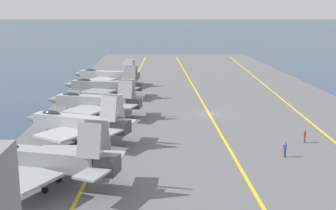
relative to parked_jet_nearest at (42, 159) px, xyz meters
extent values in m
plane|color=#2D425B|center=(28.80, -19.82, -3.18)|extent=(2000.00, 2000.00, 0.00)
cube|color=slate|center=(28.80, -19.82, -2.98)|extent=(200.66, 54.45, 0.40)
cube|color=yellow|center=(28.80, -34.80, -2.78)|extent=(180.33, 10.66, 0.01)
cube|color=yellow|center=(28.80, -19.82, -2.78)|extent=(180.60, 0.36, 0.01)
cube|color=yellow|center=(28.80, -4.85, -2.78)|extent=(180.48, 7.35, 0.01)
cube|color=#93999E|center=(0.08, 0.28, 0.00)|extent=(5.05, 11.64, 1.90)
cube|color=#38383A|center=(-1.84, -6.32, 0.00)|extent=(2.62, 2.41, 1.61)
ellipsoid|color=#232D38|center=(1.06, 3.66, 0.90)|extent=(1.79, 2.99, 1.04)
cube|color=#93999E|center=(-3.31, 0.86, -0.62)|extent=(6.79, 6.81, 0.28)
cube|color=#93999E|center=(3.26, -1.04, -0.62)|extent=(5.13, 5.19, 0.28)
cube|color=#93999E|center=(-2.45, -4.84, 2.51)|extent=(1.52, 2.37, 3.09)
cube|color=#93999E|center=(-0.53, -5.40, 2.51)|extent=(1.52, 2.37, 3.09)
cube|color=#93999E|center=(-3.96, -5.21, 0.00)|extent=(3.48, 3.20, 0.20)
cube|color=#93999E|center=(0.55, -6.53, 0.00)|extent=(3.02, 2.48, 0.20)
cylinder|color=#B2B2B7|center=(1.28, 4.41, -1.87)|extent=(0.16, 0.16, 1.83)
cylinder|color=black|center=(1.28, 4.41, -2.48)|extent=(0.38, 0.64, 0.60)
cylinder|color=#B2B2B7|center=(-1.52, -0.47, -1.87)|extent=(0.16, 0.16, 1.83)
cylinder|color=black|center=(-1.52, -0.47, -2.48)|extent=(0.38, 0.64, 0.60)
cylinder|color=#B2B2B7|center=(1.03, -1.21, -1.87)|extent=(0.16, 0.16, 1.83)
cylinder|color=black|center=(1.03, -1.21, -2.48)|extent=(0.38, 0.64, 0.60)
cube|color=#A8AAAF|center=(14.57, -0.43, -0.31)|extent=(5.93, 11.11, 1.83)
cone|color=#5B5E60|center=(17.03, 5.62, -0.31)|extent=(2.41, 2.62, 1.74)
cube|color=#38383A|center=(12.05, -6.63, -0.31)|extent=(2.63, 2.48, 1.55)
ellipsoid|color=#232D38|center=(15.85, 2.74, 0.56)|extent=(1.96, 2.91, 1.00)
cube|color=#A8AAAF|center=(11.32, 0.48, -0.90)|extent=(6.81, 6.81, 0.28)
cube|color=#A8AAAF|center=(17.53, -2.05, -0.90)|extent=(5.52, 5.51, 0.28)
cube|color=#A8AAAF|center=(11.62, -5.14, 2.15)|extent=(1.68, 2.33, 3.05)
cube|color=#A8AAAF|center=(13.39, -5.86, 2.15)|extent=(1.68, 2.33, 3.05)
cube|color=#A8AAAF|center=(10.08, -5.33, -0.31)|extent=(3.50, 3.29, 0.20)
cube|color=#A8AAAF|center=(14.36, -7.08, -0.31)|extent=(3.18, 2.67, 0.20)
cylinder|color=#B2B2B7|center=(16.14, 3.44, -2.00)|extent=(0.16, 0.16, 1.56)
cylinder|color=black|center=(16.14, 3.44, -2.48)|extent=(0.43, 0.64, 0.60)
cylinder|color=#B2B2B7|center=(12.95, -1.01, -2.00)|extent=(0.16, 0.16, 1.56)
cylinder|color=black|center=(12.95, -1.01, -2.48)|extent=(0.43, 0.64, 0.60)
cylinder|color=#B2B2B7|center=(15.32, -1.97, -2.00)|extent=(0.16, 0.16, 1.56)
cylinder|color=black|center=(15.32, -1.97, -2.48)|extent=(0.43, 0.64, 0.60)
cube|color=#9EA3A8|center=(27.75, -1.00, -0.32)|extent=(4.41, 11.81, 1.81)
cone|color=#5B5E60|center=(29.30, 5.62, -0.32)|extent=(2.17, 2.55, 1.72)
cube|color=#38383A|center=(26.18, -7.77, -0.32)|extent=(2.45, 2.32, 1.53)
ellipsoid|color=#232D38|center=(28.56, 2.47, 0.54)|extent=(1.61, 3.00, 0.99)
cube|color=#9EA3A8|center=(24.11, -0.56, -0.90)|extent=(7.20, 7.01, 0.28)
cube|color=#9EA3A8|center=(31.22, -2.21, -0.90)|extent=(5.58, 5.15, 0.28)
cube|color=#9EA3A8|center=(25.54, -6.33, 1.97)|extent=(1.34, 2.35, 2.73)
cube|color=#9EA3A8|center=(27.39, -6.76, 1.97)|extent=(1.34, 2.35, 2.73)
cube|color=#9EA3A8|center=(24.04, -6.79, -0.32)|extent=(3.44, 3.13, 0.20)
cube|color=#9EA3A8|center=(28.53, -7.84, -0.32)|extent=(2.92, 2.36, 0.20)
cylinder|color=#B2B2B7|center=(28.74, 3.24, -2.00)|extent=(0.16, 0.16, 1.57)
cylinder|color=black|center=(28.74, 3.24, -2.48)|extent=(0.35, 0.63, 0.60)
cylinder|color=#B2B2B7|center=(26.25, -1.87, -2.00)|extent=(0.16, 0.16, 1.57)
cylinder|color=black|center=(26.25, -1.87, -2.48)|extent=(0.35, 0.63, 0.60)
cylinder|color=#B2B2B7|center=(28.72, -2.44, -2.00)|extent=(0.16, 0.16, 1.57)
cylinder|color=black|center=(28.72, -2.44, -2.48)|extent=(0.35, 0.63, 0.60)
cube|color=gray|center=(43.45, -0.73, -0.46)|extent=(3.91, 12.04, 1.75)
cone|color=#5B5E60|center=(44.73, 6.09, -0.46)|extent=(2.05, 2.52, 1.66)
cube|color=#38383A|center=(42.15, -7.70, -0.46)|extent=(2.33, 2.27, 1.48)
ellipsoid|color=#232D38|center=(44.12, 2.84, 0.37)|extent=(1.48, 3.03, 0.96)
cube|color=gray|center=(40.15, -0.52, -1.02)|extent=(6.54, 6.70, 0.28)
cube|color=gray|center=(46.61, -1.73, -1.02)|extent=(5.13, 5.44, 0.28)
cube|color=gray|center=(41.49, -6.26, 1.99)|extent=(1.35, 2.39, 3.10)
cube|color=gray|center=(43.29, -6.60, 1.99)|extent=(1.35, 2.39, 3.10)
cube|color=gray|center=(40.00, -6.80, -0.46)|extent=(3.41, 3.10, 0.20)
cube|color=gray|center=(44.47, -7.64, -0.46)|extent=(2.82, 2.28, 0.20)
cylinder|color=#B2B2B7|center=(44.27, 3.63, -2.06)|extent=(0.16, 0.16, 1.45)
cylinder|color=black|center=(44.27, 3.63, -2.48)|extent=(0.33, 0.63, 0.60)
cylinder|color=#B2B2B7|center=(42.03, -1.69, -2.06)|extent=(0.16, 0.16, 1.45)
cylinder|color=black|center=(42.03, -1.69, -2.48)|extent=(0.33, 0.63, 0.60)
cylinder|color=#B2B2B7|center=(44.43, -2.14, -2.06)|extent=(0.16, 0.16, 1.45)
cylinder|color=black|center=(44.43, -2.14, -2.48)|extent=(0.33, 0.63, 0.60)
cube|color=#A8AAAF|center=(57.22, 0.08, -0.38)|extent=(4.48, 11.74, 1.71)
cone|color=#5B5E60|center=(58.86, 6.67, -0.38)|extent=(2.11, 2.54, 1.63)
cube|color=#38383A|center=(55.54, -6.65, -0.38)|extent=(2.37, 2.31, 1.46)
ellipsoid|color=#232D38|center=(58.08, 3.53, 0.43)|extent=(1.60, 2.98, 0.94)
cube|color=#A8AAAF|center=(53.44, 0.62, -0.94)|extent=(7.56, 7.21, 0.28)
cube|color=#A8AAAF|center=(60.81, -1.21, -0.94)|extent=(5.88, 5.05, 0.28)
cube|color=#A8AAAF|center=(54.98, -5.21, 1.84)|extent=(1.36, 2.35, 2.69)
cube|color=#A8AAAF|center=(56.72, -5.64, 1.84)|extent=(1.36, 2.35, 2.69)
cube|color=#A8AAAF|center=(53.47, -5.64, -0.38)|extent=(3.46, 3.15, 0.20)
cube|color=#A8AAAF|center=(57.85, -6.73, -0.38)|extent=(2.95, 2.40, 0.20)
cylinder|color=#B2B2B7|center=(58.27, 4.29, -2.01)|extent=(0.16, 0.16, 1.55)
cylinder|color=black|center=(58.27, 4.29, -2.48)|extent=(0.36, 0.64, 0.60)
cylinder|color=#B2B2B7|center=(55.77, -0.77, -2.01)|extent=(0.16, 0.16, 1.55)
cylinder|color=black|center=(55.77, -0.77, -2.48)|extent=(0.36, 0.64, 0.60)
cylinder|color=#B2B2B7|center=(58.10, -1.35, -2.01)|extent=(0.16, 0.16, 1.55)
cylinder|color=black|center=(58.10, -1.35, -2.48)|extent=(0.36, 0.64, 0.60)
cylinder|color=#383328|center=(7.40, -25.66, -2.33)|extent=(0.24, 0.24, 0.92)
cube|color=#284CB2|center=(7.40, -25.66, -1.57)|extent=(0.39, 0.45, 0.58)
sphere|color=beige|center=(7.40, -25.66, -1.15)|extent=(0.22, 0.22, 0.22)
sphere|color=#284CB2|center=(7.40, -25.66, -1.09)|extent=(0.24, 0.24, 0.24)
cylinder|color=#4C473D|center=(12.71, -29.89, -2.34)|extent=(0.24, 0.24, 0.88)
cube|color=red|center=(12.71, -29.89, -1.64)|extent=(0.43, 0.35, 0.53)
sphere|color=beige|center=(12.71, -29.89, -1.24)|extent=(0.22, 0.22, 0.22)
sphere|color=red|center=(12.71, -29.89, -1.18)|extent=(0.24, 0.24, 0.24)
camera|label=1|loc=(-38.07, -10.34, 13.54)|focal=45.00mm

